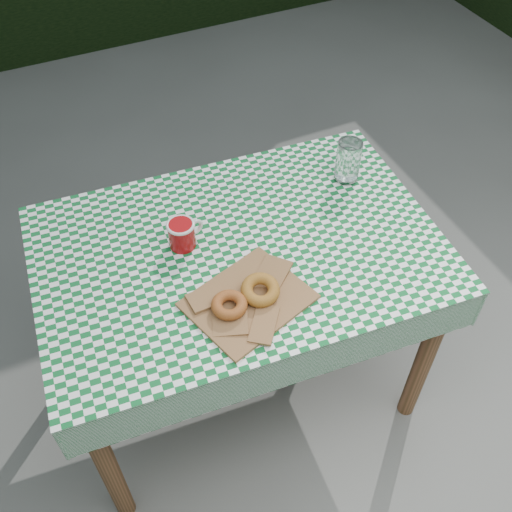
{
  "coord_description": "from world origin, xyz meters",
  "views": [
    {
      "loc": [
        -0.42,
        -0.99,
        2.05
      ],
      "look_at": [
        0.06,
        0.04,
        0.79
      ],
      "focal_mm": 41.45,
      "sensor_mm": 36.0,
      "label": 1
    }
  ],
  "objects": [
    {
      "name": "ground",
      "position": [
        0.0,
        0.0,
        0.0
      ],
      "size": [
        60.0,
        60.0,
        0.0
      ],
      "primitive_type": "plane",
      "color": "#53534E",
      "rests_on": "ground"
    },
    {
      "name": "table",
      "position": [
        0.04,
        0.12,
        0.38
      ],
      "size": [
        1.25,
        0.88,
        0.75
      ],
      "primitive_type": "cube",
      "rotation": [
        0.0,
        0.0,
        -0.08
      ],
      "color": "#53361C",
      "rests_on": "ground"
    },
    {
      "name": "tablecloth",
      "position": [
        0.04,
        0.12,
        0.75
      ],
      "size": [
        1.27,
        0.9,
        0.01
      ],
      "primitive_type": "cube",
      "rotation": [
        0.0,
        0.0,
        -0.08
      ],
      "color": "#0E5A27",
      "rests_on": "table"
    },
    {
      "name": "paper_bag",
      "position": [
        -0.02,
        -0.08,
        0.76
      ],
      "size": [
        0.38,
        0.34,
        0.02
      ],
      "primitive_type": "cube",
      "rotation": [
        0.0,
        0.0,
        0.31
      ],
      "color": "brown",
      "rests_on": "tablecloth"
    },
    {
      "name": "bagel_front",
      "position": [
        -0.08,
        -0.09,
        0.79
      ],
      "size": [
        0.12,
        0.12,
        0.03
      ],
      "primitive_type": "torus",
      "rotation": [
        0.0,
        0.0,
        -0.31
      ],
      "color": "brown",
      "rests_on": "paper_bag"
    },
    {
      "name": "bagel_back",
      "position": [
        0.01,
        -0.08,
        0.79
      ],
      "size": [
        0.13,
        0.13,
        0.03
      ],
      "primitive_type": "torus",
      "rotation": [
        0.0,
        0.0,
        -0.22
      ],
      "color": "#9C6620",
      "rests_on": "paper_bag"
    },
    {
      "name": "coffee_mug",
      "position": [
        -0.11,
        0.2,
        0.8
      ],
      "size": [
        0.19,
        0.19,
        0.09
      ],
      "primitive_type": null,
      "rotation": [
        0.0,
        0.0,
        0.26
      ],
      "color": "maroon",
      "rests_on": "tablecloth"
    },
    {
      "name": "drinking_glass",
      "position": [
        0.49,
        0.26,
        0.83
      ],
      "size": [
        0.1,
        0.1,
        0.15
      ],
      "primitive_type": "cylinder",
      "rotation": [
        0.0,
        0.0,
        -0.23
      ],
      "color": "white",
      "rests_on": "tablecloth"
    }
  ]
}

